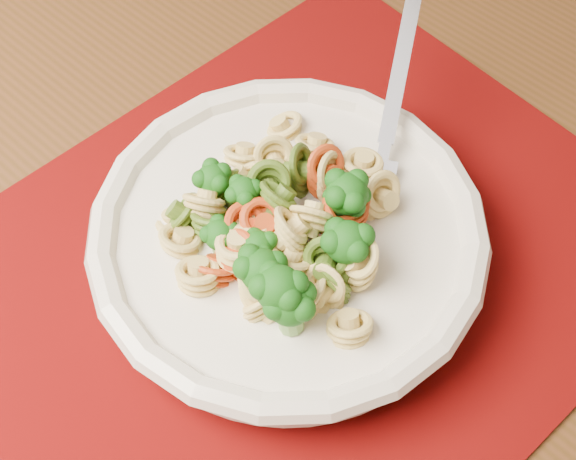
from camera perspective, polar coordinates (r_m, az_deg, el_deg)
dining_table at (r=0.68m, az=-11.13°, el=-1.38°), size 1.76×1.42×0.76m
placemat at (r=0.55m, az=-0.11°, el=-3.20°), size 0.57×0.49×0.00m
pasta_bowl at (r=0.53m, az=0.00°, el=-0.59°), size 0.26×0.26×0.05m
pasta_broccoli_heap at (r=0.51m, az=-0.00°, el=0.37°), size 0.22×0.22×0.06m
fork at (r=0.54m, az=6.47°, el=3.69°), size 0.14×0.15×0.08m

